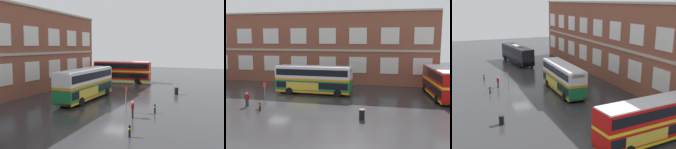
# 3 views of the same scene
# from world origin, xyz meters

# --- Properties ---
(ground_plane) EXTENTS (120.00, 120.00, 0.00)m
(ground_plane) POSITION_xyz_m (0.00, 2.00, 0.00)
(ground_plane) COLOR #2B2B2D
(double_decker_near) EXTENTS (11.05, 3.05, 4.07)m
(double_decker_near) POSITION_xyz_m (3.00, 5.42, 2.15)
(double_decker_near) COLOR #197038
(double_decker_near) RESTS_ON ground
(double_decker_middle) EXTENTS (3.67, 11.20, 4.07)m
(double_decker_middle) POSITION_xyz_m (20.58, 6.80, 2.15)
(double_decker_middle) COLOR red
(double_decker_middle) RESTS_ON ground
(waiting_passenger) EXTENTS (0.64, 0.29, 1.70)m
(waiting_passenger) POSITION_xyz_m (-2.73, -2.86, 0.93)
(waiting_passenger) COLOR black
(waiting_passenger) RESTS_ON ground
(bus_stand_flag) EXTENTS (0.44, 0.10, 2.70)m
(bus_stand_flag) POSITION_xyz_m (-1.06, -1.59, 1.64)
(bus_stand_flag) COLOR slate
(bus_stand_flag) RESTS_ON ground
(station_litter_bin) EXTENTS (0.60, 0.60, 1.03)m
(station_litter_bin) POSITION_xyz_m (11.30, -5.06, 0.52)
(station_litter_bin) COLOR black
(station_litter_bin) RESTS_ON ground
(safety_bollard_west) EXTENTS (0.19, 0.19, 0.95)m
(safety_bollard_west) POSITION_xyz_m (-7.83, -4.25, 0.49)
(safety_bollard_west) COLOR black
(safety_bollard_west) RESTS_ON ground
(safety_bollard_east) EXTENTS (0.19, 0.19, 0.95)m
(safety_bollard_east) POSITION_xyz_m (-0.16, -4.49, 0.49)
(safety_bollard_east) COLOR black
(safety_bollard_east) RESTS_ON ground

